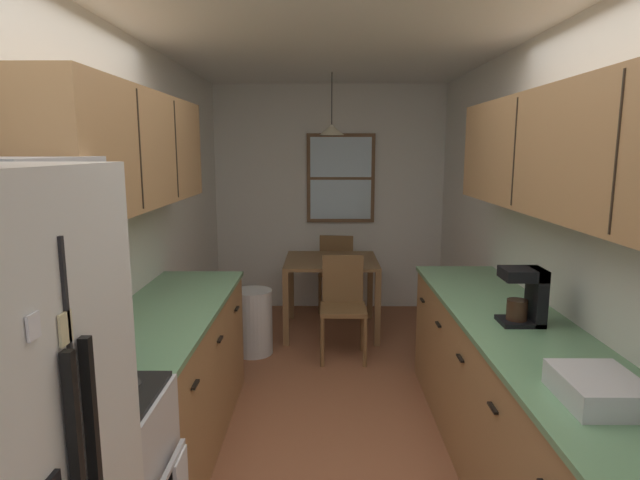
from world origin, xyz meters
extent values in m
plane|color=#995B3D|center=(0.00, 1.00, 0.00)|extent=(12.00, 12.00, 0.00)
cube|color=white|center=(-1.35, 1.00, 1.27)|extent=(0.10, 9.00, 2.55)
cube|color=white|center=(1.35, 1.00, 1.27)|extent=(0.10, 9.00, 2.55)
cube|color=white|center=(0.00, 3.65, 1.27)|extent=(4.40, 0.10, 2.55)
cube|color=white|center=(0.00, 1.00, 2.59)|extent=(4.40, 9.00, 0.08)
cube|color=beige|center=(-0.61, -1.32, 1.46)|extent=(0.01, 0.05, 0.07)
cube|color=white|center=(-0.61, -1.44, 1.50)|extent=(0.01, 0.04, 0.05)
cube|color=silver|center=(-0.65, -0.61, 0.63)|extent=(0.02, 0.48, 0.02)
cube|color=black|center=(-0.99, -0.61, 0.91)|extent=(0.59, 0.57, 0.02)
cylinder|color=#2D2D2D|center=(-1.13, -0.74, 0.93)|extent=(0.15, 0.15, 0.01)
cylinder|color=#2D2D2D|center=(-1.13, -0.48, 0.93)|extent=(0.15, 0.15, 0.01)
cylinder|color=#2D2D2D|center=(-0.85, -0.74, 0.93)|extent=(0.15, 0.15, 0.01)
cylinder|color=#2D2D2D|center=(-0.85, -0.48, 0.93)|extent=(0.15, 0.15, 0.01)
cube|color=silver|center=(-1.11, -0.61, 1.65)|extent=(0.38, 0.62, 0.32)
cube|color=black|center=(-0.92, -0.67, 1.65)|extent=(0.01, 0.37, 0.20)
cube|color=#2D2D33|center=(-0.92, -0.40, 1.65)|extent=(0.01, 0.12, 0.20)
cube|color=#A87A4C|center=(-1.00, 0.63, 0.43)|extent=(0.60, 1.85, 0.87)
cube|color=#6B9E70|center=(-1.00, 0.63, 0.89)|extent=(0.63, 1.87, 0.03)
cube|color=black|center=(-0.69, 0.01, 0.70)|extent=(0.02, 0.10, 0.01)
cube|color=black|center=(-0.69, 0.63, 0.70)|extent=(0.02, 0.10, 0.01)
cube|color=black|center=(-0.69, 1.25, 0.70)|extent=(0.02, 0.10, 0.01)
cube|color=#A87A4C|center=(-1.14, 0.58, 1.83)|extent=(0.32, 1.95, 0.64)
cube|color=#2D2319|center=(-0.98, 0.26, 1.83)|extent=(0.01, 0.01, 0.59)
cube|color=#2D2319|center=(-0.98, 0.90, 1.83)|extent=(0.01, 0.01, 0.59)
cube|color=#A87A4C|center=(1.00, 0.07, 0.43)|extent=(0.60, 3.36, 0.87)
cube|color=#6B9E70|center=(1.00, 0.07, 0.89)|extent=(0.63, 3.38, 0.03)
cube|color=black|center=(0.69, -0.21, 0.70)|extent=(0.02, 0.10, 0.01)
cube|color=black|center=(0.69, 0.35, 0.70)|extent=(0.02, 0.10, 0.01)
cube|color=black|center=(0.69, 0.91, 0.70)|extent=(0.02, 0.10, 0.01)
cube|color=black|center=(0.69, 1.47, 0.70)|extent=(0.02, 0.10, 0.01)
cube|color=#A87A4C|center=(1.14, 0.02, 1.82)|extent=(0.32, 3.06, 0.63)
cube|color=#2D2319|center=(0.98, -0.49, 1.82)|extent=(0.01, 0.01, 0.58)
cube|color=#2D2319|center=(0.98, 0.53, 1.82)|extent=(0.01, 0.01, 0.58)
cube|color=brown|center=(0.01, 2.74, 0.73)|extent=(0.92, 0.86, 0.03)
cube|color=brown|center=(-0.42, 2.34, 0.36)|extent=(0.06, 0.06, 0.72)
cube|color=brown|center=(0.44, 2.34, 0.36)|extent=(0.06, 0.06, 0.72)
cube|color=brown|center=(-0.42, 3.15, 0.36)|extent=(0.06, 0.06, 0.72)
cube|color=brown|center=(0.44, 3.15, 0.36)|extent=(0.06, 0.06, 0.72)
cube|color=brown|center=(0.11, 2.03, 0.45)|extent=(0.40, 0.40, 0.04)
cube|color=brown|center=(0.11, 2.21, 0.68)|extent=(0.37, 0.03, 0.45)
cylinder|color=brown|center=(0.29, 1.85, 0.22)|extent=(0.04, 0.04, 0.43)
cylinder|color=brown|center=(-0.07, 1.85, 0.22)|extent=(0.04, 0.04, 0.43)
cylinder|color=brown|center=(0.29, 2.21, 0.22)|extent=(0.04, 0.04, 0.43)
cylinder|color=brown|center=(-0.07, 2.21, 0.22)|extent=(0.04, 0.04, 0.43)
cube|color=brown|center=(0.10, 3.45, 0.45)|extent=(0.45, 0.45, 0.04)
cube|color=brown|center=(0.08, 3.27, 0.68)|extent=(0.37, 0.08, 0.45)
cylinder|color=brown|center=(-0.06, 3.66, 0.22)|extent=(0.04, 0.04, 0.43)
cylinder|color=brown|center=(0.30, 3.61, 0.22)|extent=(0.04, 0.04, 0.43)
cylinder|color=brown|center=(-0.10, 3.30, 0.22)|extent=(0.04, 0.04, 0.43)
cylinder|color=brown|center=(0.26, 3.25, 0.22)|extent=(0.04, 0.04, 0.43)
cylinder|color=black|center=(0.01, 2.74, 2.31)|extent=(0.01, 0.01, 0.48)
cone|color=beige|center=(0.01, 2.74, 2.02)|extent=(0.24, 0.24, 0.10)
sphere|color=white|center=(0.01, 2.74, 2.04)|extent=(0.06, 0.06, 0.06)
cube|color=brown|center=(0.13, 3.58, 1.51)|extent=(0.77, 0.04, 1.00)
cube|color=silver|center=(0.13, 3.56, 1.51)|extent=(0.69, 0.01, 0.92)
cube|color=brown|center=(0.13, 3.56, 1.51)|extent=(0.69, 0.02, 0.03)
cylinder|color=silver|center=(-0.70, 2.15, 0.29)|extent=(0.35, 0.35, 0.59)
cylinder|color=#265999|center=(-1.00, -0.12, 0.97)|extent=(0.12, 0.12, 0.15)
cylinder|color=white|center=(-1.00, -0.12, 1.05)|extent=(0.13, 0.13, 0.02)
cube|color=black|center=(1.00, 0.35, 0.91)|extent=(0.22, 0.18, 0.02)
cube|color=black|center=(1.08, 0.35, 1.05)|extent=(0.06, 0.18, 0.31)
cube|color=black|center=(1.00, 0.35, 1.18)|extent=(0.22, 0.18, 0.06)
cylinder|color=#331E14|center=(0.98, 0.35, 0.98)|extent=(0.11, 0.11, 0.11)
cube|color=silver|center=(0.96, -0.54, 0.95)|extent=(0.28, 0.34, 0.10)
camera|label=1|loc=(-0.06, -2.37, 1.83)|focal=29.34mm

